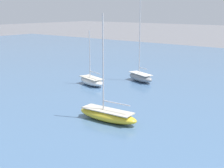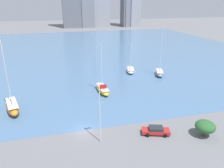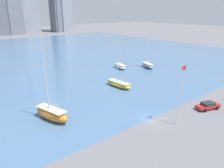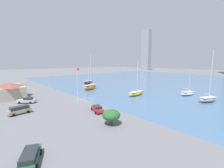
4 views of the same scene
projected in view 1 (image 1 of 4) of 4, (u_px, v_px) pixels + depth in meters
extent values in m
ellipsoid|color=white|center=(92.00, 81.00, 56.40)|extent=(4.17, 6.81, 1.40)
cube|color=beige|center=(91.00, 78.00, 56.24)|extent=(3.42, 5.59, 0.10)
cube|color=#2D2D33|center=(92.00, 83.00, 56.49)|extent=(0.46, 1.15, 0.63)
cylinder|color=silver|center=(90.00, 54.00, 55.63)|extent=(0.18, 0.18, 8.40)
cylinder|color=silver|center=(95.00, 73.00, 55.03)|extent=(1.03, 3.27, 0.14)
ellipsoid|color=yellow|center=(107.00, 115.00, 38.24)|extent=(2.98, 8.37, 1.41)
cube|color=beige|center=(107.00, 110.00, 38.09)|extent=(2.44, 6.86, 0.10)
cube|color=#2D2D33|center=(108.00, 118.00, 38.33)|extent=(0.26, 1.49, 0.64)
cylinder|color=silver|center=(103.00, 63.00, 37.06)|extent=(0.18, 0.18, 11.58)
cylinder|color=silver|center=(116.00, 103.00, 37.10)|extent=(0.41, 3.83, 0.14)
ellipsoid|color=gray|center=(140.00, 77.00, 59.24)|extent=(4.44, 6.85, 1.56)
cube|color=silver|center=(141.00, 74.00, 59.07)|extent=(3.64, 5.62, 0.10)
cube|color=#2D2D33|center=(140.00, 80.00, 59.35)|extent=(0.55, 1.14, 0.70)
cylinder|color=silver|center=(140.00, 36.00, 57.82)|extent=(0.18, 0.18, 14.05)
cylinder|color=silver|center=(143.00, 68.00, 58.24)|extent=(0.94, 2.23, 0.14)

